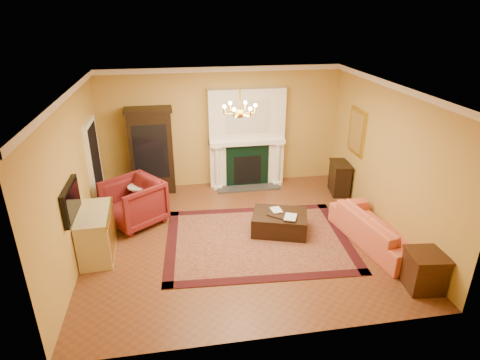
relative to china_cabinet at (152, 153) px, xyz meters
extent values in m
cube|color=brown|center=(1.76, -2.49, -1.03)|extent=(6.00, 5.50, 0.02)
cube|color=white|center=(1.76, -2.49, 1.99)|extent=(6.00, 5.50, 0.02)
cube|color=gold|center=(1.76, 0.27, 0.48)|extent=(6.00, 0.02, 3.00)
cube|color=gold|center=(1.76, -5.25, 0.48)|extent=(6.00, 0.02, 3.00)
cube|color=gold|center=(-1.25, -2.49, 0.48)|extent=(0.02, 5.50, 3.00)
cube|color=gold|center=(4.77, -2.49, 0.48)|extent=(0.02, 5.50, 3.00)
cube|color=white|center=(2.36, 0.10, 0.23)|extent=(1.90, 0.32, 2.50)
cube|color=silver|center=(2.36, -0.07, 0.83)|extent=(1.10, 0.01, 0.80)
cube|color=black|center=(2.36, -0.07, -0.47)|extent=(1.10, 0.02, 1.10)
cube|color=black|center=(2.36, -0.08, -0.57)|extent=(0.70, 0.02, 0.75)
cube|color=#333333|center=(2.36, -0.19, -1.00)|extent=(1.60, 0.50, 0.04)
cube|color=white|center=(2.36, 0.04, 0.16)|extent=(1.90, 0.44, 0.10)
cylinder|color=white|center=(1.58, -0.08, -0.43)|extent=(0.14, 0.14, 1.18)
cylinder|color=white|center=(3.14, -0.08, -0.43)|extent=(0.14, 0.14, 1.18)
cube|color=white|center=(1.76, 0.22, 1.92)|extent=(6.00, 0.08, 0.12)
cube|color=white|center=(-1.20, -2.49, 1.92)|extent=(0.08, 5.50, 0.12)
cube|color=white|center=(4.72, -2.49, 1.92)|extent=(0.08, 5.50, 0.12)
cube|color=white|center=(-1.20, -0.79, 0.03)|extent=(0.08, 1.05, 2.10)
cube|color=black|center=(-1.16, -0.79, 0.00)|extent=(0.02, 0.85, 1.95)
cube|color=black|center=(-1.19, -3.09, 0.33)|extent=(0.08, 0.95, 0.58)
cube|color=black|center=(-1.14, -3.09, 0.33)|extent=(0.01, 0.85, 0.48)
cube|color=gold|center=(4.73, -1.09, 0.63)|extent=(0.05, 0.76, 1.05)
cube|color=white|center=(4.70, -1.09, 0.63)|extent=(0.01, 0.62, 0.90)
cylinder|color=gold|center=(1.76, -2.49, 1.78)|extent=(0.03, 0.03, 0.40)
sphere|color=gold|center=(1.76, -2.49, 1.53)|extent=(0.16, 0.16, 0.16)
sphere|color=#FFE5B2|center=(2.04, -2.49, 1.67)|extent=(0.07, 0.07, 0.07)
sphere|color=#FFE5B2|center=(1.90, -2.25, 1.67)|extent=(0.07, 0.07, 0.07)
sphere|color=#FFE5B2|center=(1.62, -2.25, 1.67)|extent=(0.07, 0.07, 0.07)
sphere|color=#FFE5B2|center=(1.48, -2.49, 1.67)|extent=(0.07, 0.07, 0.07)
sphere|color=#FFE5B2|center=(1.62, -2.73, 1.67)|extent=(0.07, 0.07, 0.07)
sphere|color=#FFE5B2|center=(1.90, -2.73, 1.67)|extent=(0.07, 0.07, 0.07)
cube|color=#4F1410|center=(2.09, -2.68, -1.01)|extent=(3.79, 2.94, 0.01)
cube|color=black|center=(0.00, 0.00, 0.00)|extent=(1.04, 0.50, 2.04)
imported|color=maroon|center=(-0.37, -1.57, -0.48)|extent=(1.42, 1.44, 1.09)
cylinder|color=black|center=(-0.29, -1.28, -1.00)|extent=(0.29, 0.29, 0.04)
cylinder|color=black|center=(-0.29, -1.28, -0.65)|extent=(0.06, 0.06, 0.66)
cylinder|color=silver|center=(-0.29, -1.28, -0.30)|extent=(0.41, 0.41, 0.03)
cube|color=#C4B98F|center=(-0.97, -2.65, -0.58)|extent=(0.62, 1.22, 0.89)
imported|color=#DE7046|center=(4.37, -3.17, -0.60)|extent=(1.00, 2.26, 0.85)
cube|color=#3D1F10|center=(4.48, -4.58, -0.70)|extent=(0.61, 0.61, 0.63)
cube|color=black|center=(4.54, -0.84, -0.64)|extent=(0.49, 0.74, 0.76)
cube|color=black|center=(2.60, -2.44, -0.80)|extent=(1.29, 1.09, 0.41)
cube|color=black|center=(2.56, -2.49, -0.58)|extent=(0.51, 0.50, 0.03)
imported|color=gray|center=(2.44, -2.36, -0.43)|extent=(0.20, 0.05, 0.27)
imported|color=gray|center=(2.64, -2.64, -0.41)|extent=(0.22, 0.12, 0.32)
cylinder|color=tan|center=(1.71, 0.04, 0.25)|extent=(0.10, 0.10, 0.08)
cone|color=#0E3418|center=(1.71, 0.04, 0.44)|extent=(0.14, 0.14, 0.30)
cylinder|color=tan|center=(3.02, 0.04, 0.25)|extent=(0.10, 0.10, 0.08)
cone|color=#0E3418|center=(3.02, 0.04, 0.45)|extent=(0.15, 0.15, 0.32)
camera|label=1|loc=(0.60, -9.42, 3.32)|focal=30.00mm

